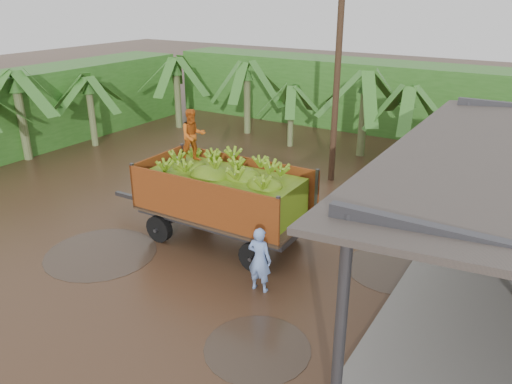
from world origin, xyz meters
TOP-DOWN VIEW (x-y plane):
  - ground at (0.00, 0.00)m, footprint 100.00×100.00m
  - hedge_north at (-2.00, 16.00)m, footprint 22.00×3.00m
  - hedge_west at (-14.00, 4.00)m, footprint 3.00×18.00m
  - banana_trailer at (-0.29, 0.81)m, footprint 7.03×2.52m
  - man_blue at (2.04, -0.95)m, footprint 0.66×0.45m
  - utility_pole at (0.34, 7.37)m, footprint 1.20×0.24m
  - banana_plants at (-4.97, 7.03)m, footprint 24.69×20.52m

SIDE VIEW (x-z plane):
  - ground at x=0.00m, z-range 0.00..0.00m
  - man_blue at x=2.04m, z-range 0.00..1.74m
  - banana_trailer at x=-0.29m, z-range -0.44..3.48m
  - hedge_north at x=-2.00m, z-range 0.00..3.60m
  - hedge_west at x=-14.00m, z-range 0.00..3.60m
  - banana_plants at x=-4.97m, z-range -0.20..3.93m
  - utility_pole at x=0.34m, z-range 0.06..8.79m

